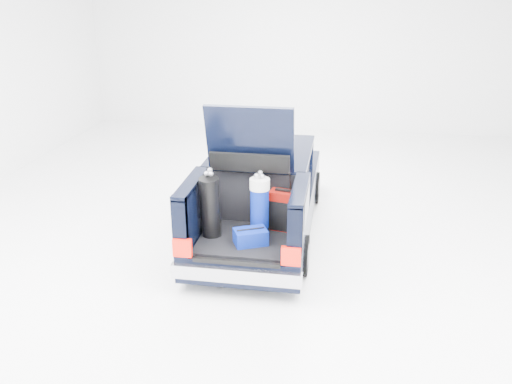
% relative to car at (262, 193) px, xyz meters
% --- Properties ---
extents(ground, '(14.00, 14.00, 0.00)m').
position_rel_car_xyz_m(ground, '(0.00, -0.11, -0.67)').
color(ground, white).
rests_on(ground, ground).
extents(car, '(1.87, 4.65, 2.47)m').
position_rel_car_xyz_m(car, '(0.00, 0.00, 0.00)').
color(car, black).
rests_on(car, ground).
extents(red_suitcase, '(0.42, 0.32, 0.64)m').
position_rel_car_xyz_m(red_suitcase, '(0.50, -1.19, 0.23)').
color(red_suitcase, '#790904').
rests_on(red_suitcase, car).
extents(black_golf_bag, '(0.29, 0.36, 1.03)m').
position_rel_car_xyz_m(black_golf_bag, '(-0.50, -1.61, 0.39)').
color(black_golf_bag, black).
rests_on(black_golf_bag, car).
extents(blue_golf_bag, '(0.38, 0.38, 0.97)m').
position_rel_car_xyz_m(blue_golf_bag, '(0.19, -1.41, 0.37)').
color(blue_golf_bag, black).
rests_on(blue_golf_bag, car).
extents(blue_duffel, '(0.54, 0.46, 0.24)m').
position_rel_car_xyz_m(blue_duffel, '(0.11, -1.76, 0.04)').
color(blue_duffel, navy).
rests_on(blue_duffel, car).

